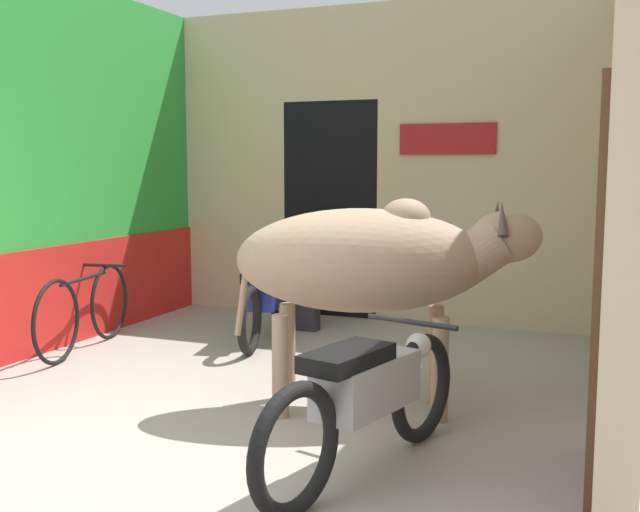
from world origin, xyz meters
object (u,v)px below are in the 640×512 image
Objects in this scene: cow at (373,261)px; motorcycle_far at (266,297)px; motorcycle_near at (366,396)px; shopkeeper_seated at (309,268)px; bicycle at (85,310)px; plastic_stool at (284,303)px.

motorcycle_far is at bearing 134.21° from cow.
shopkeeper_seated is (-1.67, 3.27, 0.18)m from motorcycle_near.
motorcycle_near is 3.58m from bicycle.
cow is 1.22m from motorcycle_near.
bicycle reaches higher than plastic_stool.
plastic_stool is (-0.14, 0.72, -0.19)m from motorcycle_far.
bicycle is (-3.17, 1.66, -0.06)m from motorcycle_near.
bicycle is (-2.88, 0.63, -0.65)m from cow.
bicycle is 1.41× the size of shopkeeper_seated.
plastic_stool is at bearing 120.69° from motorcycle_near.
shopkeeper_seated reaches higher than motorcycle_near.
motorcycle_far is at bearing 125.10° from motorcycle_near.
cow is at bearing -53.83° from plastic_stool.
motorcycle_far reaches higher than plastic_stool.
bicycle is at bearing -143.35° from motorcycle_far.
cow is at bearing -58.32° from shopkeeper_seated.
bicycle is at bearing 167.74° from cow.
cow reaches higher than motorcycle_far.
bicycle is at bearing -124.61° from plastic_stool.
plastic_stool is (-0.32, 0.09, -0.40)m from shopkeeper_seated.
motorcycle_near is 1.03× the size of motorcycle_far.
bicycle reaches higher than motorcycle_far.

